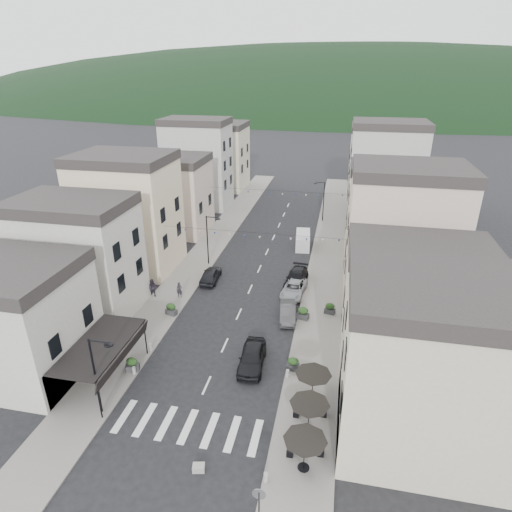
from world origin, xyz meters
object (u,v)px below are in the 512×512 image
(delivery_van, at_px, (303,240))
(pedestrian_a, at_px, (179,290))
(parked_car_a, at_px, (252,357))
(parked_car_b, at_px, (288,312))
(parked_car_e, at_px, (211,275))
(parked_car_c, at_px, (294,289))
(parked_car_d, at_px, (296,278))
(pedestrian_b, at_px, (153,288))

(delivery_van, bearing_deg, pedestrian_a, -129.50)
(parked_car_a, relative_size, parked_car_b, 1.16)
(parked_car_e, bearing_deg, parked_car_c, 169.89)
(parked_car_d, xyz_separation_m, parked_car_e, (-9.20, -1.04, -0.00))
(parked_car_e, distance_m, pedestrian_b, 6.54)
(parked_car_d, bearing_deg, pedestrian_a, -149.81)
(parked_car_a, bearing_deg, parked_car_b, 72.83)
(parked_car_a, bearing_deg, pedestrian_a, 133.06)
(parked_car_b, height_order, parked_car_d, parked_car_d)
(parked_car_e, bearing_deg, delivery_van, -130.44)
(delivery_van, bearing_deg, parked_car_c, -93.33)
(parked_car_b, distance_m, pedestrian_a, 11.25)
(delivery_van, relative_size, pedestrian_a, 2.80)
(delivery_van, bearing_deg, parked_car_a, -98.39)
(parked_car_e, distance_m, pedestrian_a, 4.66)
(delivery_van, xyz_separation_m, pedestrian_a, (-10.75, -15.70, -0.10))
(pedestrian_b, bearing_deg, parked_car_a, -39.24)
(delivery_van, bearing_deg, parked_car_d, -92.95)
(parked_car_b, xyz_separation_m, parked_car_e, (-9.20, 5.82, 0.06))
(delivery_van, xyz_separation_m, pedestrian_b, (-13.41, -16.10, 0.03))
(parked_car_d, relative_size, pedestrian_a, 3.11)
(parked_car_b, height_order, pedestrian_b, pedestrian_b)
(parked_car_e, relative_size, pedestrian_b, 2.28)
(parked_car_c, bearing_deg, parked_car_a, -92.91)
(parked_car_b, height_order, parked_car_e, parked_car_e)
(parked_car_a, bearing_deg, delivery_van, 83.39)
(parked_car_a, relative_size, parked_car_e, 1.09)
(parked_car_c, distance_m, parked_car_e, 9.27)
(pedestrian_a, bearing_deg, parked_car_c, 10.22)
(parked_car_c, bearing_deg, pedestrian_b, -160.23)
(parked_car_a, xyz_separation_m, delivery_van, (1.41, 24.60, 0.23))
(parked_car_b, distance_m, parked_car_c, 4.66)
(delivery_van, distance_m, pedestrian_b, 20.95)
(parked_car_a, relative_size, pedestrian_a, 2.90)
(pedestrian_b, bearing_deg, parked_car_d, 18.40)
(parked_car_e, xyz_separation_m, pedestrian_a, (-1.94, -4.23, 0.20))
(parked_car_a, distance_m, parked_car_e, 15.07)
(parked_car_c, xyz_separation_m, parked_car_e, (-9.20, 1.16, 0.08))
(parked_car_c, distance_m, parked_car_d, 2.20)
(parked_car_d, bearing_deg, parked_car_c, -85.13)
(parked_car_b, bearing_deg, parked_car_e, 139.95)
(parked_car_b, xyz_separation_m, parked_car_d, (0.00, 6.86, 0.06))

